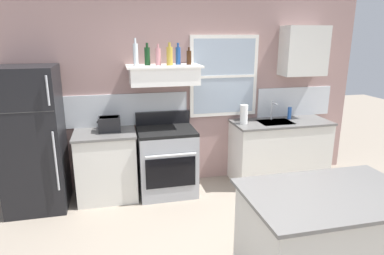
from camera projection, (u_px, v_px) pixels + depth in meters
The scene contains 18 objects.
back_wall at pixel (181, 91), 4.78m from camera, with size 5.40×0.11×2.70m.
refrigerator at pixel (33, 140), 4.12m from camera, with size 0.70×0.72×1.78m.
counter_left_of_stove at pixel (107, 165), 4.48m from camera, with size 0.79×0.63×0.91m.
toaster at pixel (109, 124), 4.38m from camera, with size 0.30×0.20×0.19m.
stove_range at pixel (167, 160), 4.62m from camera, with size 0.76×0.69×1.09m.
range_hood_shelf at pixel (164, 75), 4.40m from camera, with size 0.96×0.52×0.24m.
bottle_clear_tall at pixel (136, 54), 4.28m from camera, with size 0.06×0.06×0.34m.
bottle_dark_green_wine at pixel (147, 56), 4.33m from camera, with size 0.07×0.07×0.28m.
bottle_rose_pink at pixel (158, 56), 4.32m from camera, with size 0.07×0.07×0.27m.
bottle_champagne_gold_foil at pixel (170, 56), 4.32m from camera, with size 0.08×0.08×0.29m.
bottle_blue_liqueur at pixel (178, 55), 4.43m from camera, with size 0.07×0.07×0.28m.
bottle_brown_stout at pixel (189, 57), 4.42m from camera, with size 0.06×0.06×0.22m.
counter_right_with_sink at pixel (279, 151), 5.03m from camera, with size 1.43×0.63×0.91m.
sink_faucet at pixel (273, 108), 4.93m from camera, with size 0.03×0.17×0.28m.
paper_towel_roll at pixel (244, 114), 4.75m from camera, with size 0.11×0.11×0.27m, color white.
dish_soap_bottle at pixel (290, 113), 5.02m from camera, with size 0.06×0.06×0.18m, color blue.
kitchen_island at pixel (326, 242), 2.82m from camera, with size 1.40×0.90×0.91m.
upper_cabinet_right at pixel (304, 51), 4.85m from camera, with size 0.64×0.32×0.70m.
Camera 1 is at (-0.90, -2.43, 2.14)m, focal length 31.60 mm.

